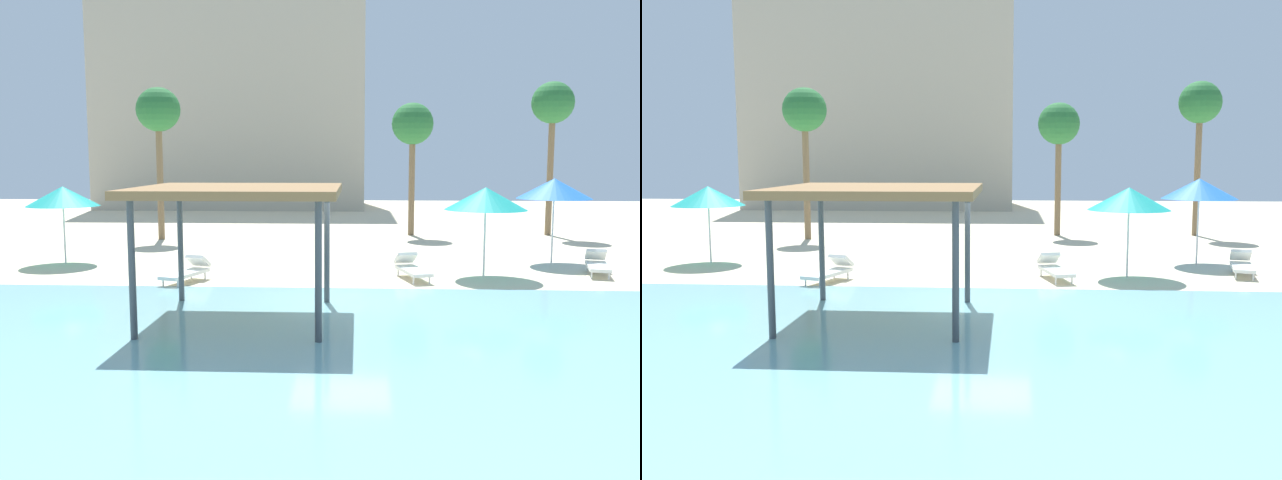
{
  "view_description": "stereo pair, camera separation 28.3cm",
  "coord_description": "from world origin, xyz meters",
  "views": [
    {
      "loc": [
        0.39,
        -16.75,
        3.6
      ],
      "look_at": [
        -0.65,
        2.0,
        1.3
      ],
      "focal_mm": 38.03,
      "sensor_mm": 36.0,
      "label": 1
    },
    {
      "loc": [
        0.67,
        -16.73,
        3.6
      ],
      "look_at": [
        -0.65,
        2.0,
        1.3
      ],
      "focal_mm": 38.03,
      "sensor_mm": 36.0,
      "label": 2
    }
  ],
  "objects": [
    {
      "name": "beach_umbrella_blue_1",
      "position": [
        7.03,
        6.57,
        2.54
      ],
      "size": [
        2.49,
        2.49,
        2.89
      ],
      "color": "silver",
      "rests_on": "ground"
    },
    {
      "name": "beach_umbrella_teal_0",
      "position": [
        -9.56,
        5.62,
        2.29
      ],
      "size": [
        2.43,
        2.43,
        2.62
      ],
      "color": "silver",
      "rests_on": "ground"
    },
    {
      "name": "lounge_chair_1",
      "position": [
        -4.51,
        2.35,
        0.33
      ],
      "size": [
        1.17,
        1.99,
        0.74
      ],
      "rotation": [
        0.0,
        0.0,
        -1.89
      ],
      "color": "white",
      "rests_on": "ground"
    },
    {
      "name": "palm_tree_2",
      "position": [
        2.88,
        14.7,
        4.97
      ],
      "size": [
        1.9,
        1.9,
        6.07
      ],
      "color": "brown",
      "rests_on": "ground"
    },
    {
      "name": "ground_plane",
      "position": [
        0.0,
        0.0,
        0.0
      ],
      "size": [
        80.0,
        80.0,
        0.0
      ],
      "primitive_type": "plane",
      "color": "beige"
    },
    {
      "name": "palm_tree_1",
      "position": [
        9.23,
        15.05,
        5.87
      ],
      "size": [
        1.9,
        1.9,
        7.01
      ],
      "color": "brown",
      "rests_on": "ground"
    },
    {
      "name": "hotel_block_0",
      "position": [
        -8.46,
        32.76,
        7.78
      ],
      "size": [
        18.58,
        8.86,
        15.57
      ],
      "primitive_type": "cube",
      "color": "#B2A893",
      "rests_on": "ground"
    },
    {
      "name": "palm_tree_0",
      "position": [
        -8.23,
        12.46,
        5.47
      ],
      "size": [
        1.9,
        1.9,
        6.59
      ],
      "color": "brown",
      "rests_on": "ground"
    },
    {
      "name": "lagoon_water",
      "position": [
        0.0,
        -5.25,
        0.02
      ],
      "size": [
        44.0,
        13.5,
        0.04
      ],
      "primitive_type": "cube",
      "color": "#7AB7C1",
      "rests_on": "ground"
    },
    {
      "name": "shade_pavilion",
      "position": [
        -2.17,
        -2.15,
        2.79
      ],
      "size": [
        4.34,
        4.34,
        2.97
      ],
      "color": "#42474C",
      "rests_on": "ground"
    },
    {
      "name": "lounge_chair_0",
      "position": [
        7.81,
        4.35,
        0.33
      ],
      "size": [
        1.02,
        1.98,
        0.74
      ],
      "rotation": [
        0.0,
        0.0,
        -1.8
      ],
      "color": "white",
      "rests_on": "ground"
    },
    {
      "name": "beach_umbrella_teal_3",
      "position": [
        4.23,
        3.78,
        2.36
      ],
      "size": [
        2.47,
        2.47,
        2.71
      ],
      "color": "silver",
      "rests_on": "ground"
    },
    {
      "name": "lounge_chair_2",
      "position": [
        2.01,
        3.25,
        0.33
      ],
      "size": [
        1.05,
        1.99,
        0.74
      ],
      "rotation": [
        0.0,
        0.0,
        -1.32
      ],
      "color": "white",
      "rests_on": "ground"
    }
  ]
}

